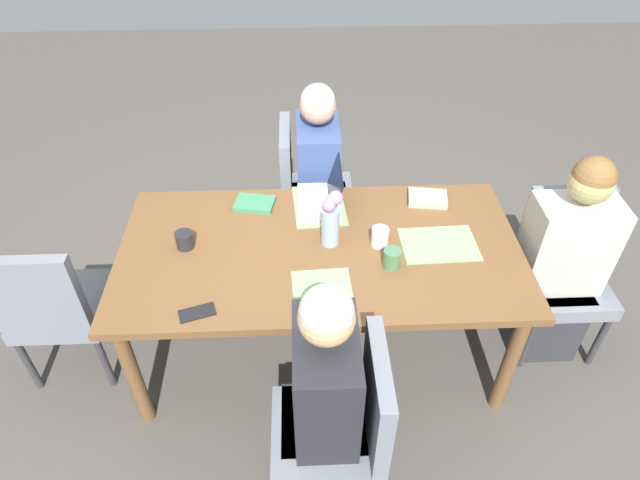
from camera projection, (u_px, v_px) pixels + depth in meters
name	position (u px, v px, depth m)	size (l,w,h in m)	color
ground_plane	(320.00, 345.00, 3.08)	(10.00, 10.00, 0.00)	#4C4742
dining_table	(320.00, 260.00, 2.65)	(1.92, 0.98, 0.73)	brown
chair_near_left_near	(345.00, 424.00, 2.16)	(0.44, 0.44, 0.90)	slate
person_near_left_near	(325.00, 408.00, 2.18)	(0.36, 0.40, 1.19)	#2D2D33
chair_head_right_left_mid	(561.00, 264.00, 2.86)	(0.44, 0.44, 0.90)	slate
person_head_right_left_mid	(557.00, 270.00, 2.78)	(0.40, 0.36, 1.19)	#2D2D33
chair_far_left_far	(306.00, 186.00, 3.39)	(0.44, 0.44, 0.90)	slate
person_far_left_far	(318.00, 188.00, 3.33)	(0.36, 0.40, 1.19)	#2D2D33
chair_head_left_right_near	(55.00, 304.00, 2.64)	(0.44, 0.44, 0.90)	slate
flower_vase	(331.00, 219.00, 2.53)	(0.10, 0.09, 0.29)	#8EA8B7
placemat_near_left_near	(322.00, 299.00, 2.35)	(0.36, 0.26, 0.00)	#7FAD70
placemat_head_right_left_mid	(439.00, 244.00, 2.62)	(0.36, 0.26, 0.00)	#7FAD70
placemat_far_left_far	(319.00, 205.00, 2.85)	(0.36, 0.26, 0.00)	#7FAD70
laptop_far_left_far	(324.00, 197.00, 2.83)	(0.22, 0.32, 0.21)	silver
coffee_mug_near_left	(185.00, 240.00, 2.58)	(0.08, 0.08, 0.08)	#232328
coffee_mug_near_right	(392.00, 258.00, 2.47)	(0.08, 0.08, 0.09)	#47704C
coffee_mug_centre_left	(380.00, 237.00, 2.59)	(0.08, 0.08, 0.09)	white
book_red_cover	(255.00, 203.00, 2.84)	(0.20, 0.14, 0.03)	#3D7F56
book_blue_cover	(428.00, 198.00, 2.87)	(0.20, 0.14, 0.03)	#B2A38E
phone_black	(197.00, 313.00, 2.28)	(0.15, 0.07, 0.01)	black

